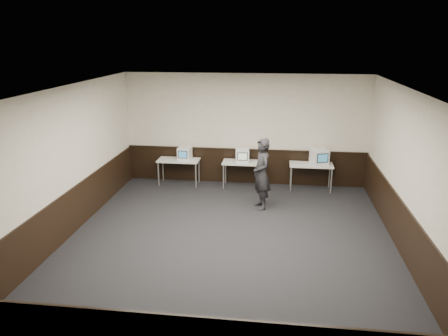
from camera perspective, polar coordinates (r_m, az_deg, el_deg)
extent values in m
plane|color=black|center=(9.38, 0.66, -9.65)|extent=(8.00, 8.00, 0.00)
plane|color=white|center=(8.45, 0.73, 10.17)|extent=(8.00, 8.00, 0.00)
plane|color=beige|center=(12.64, 2.79, 5.02)|extent=(7.00, 0.00, 7.00)
plane|color=beige|center=(5.14, -4.61, -13.35)|extent=(7.00, 0.00, 7.00)
plane|color=beige|center=(9.80, -20.08, 0.52)|extent=(0.00, 8.00, 8.00)
plane|color=beige|center=(9.09, 23.18, -1.06)|extent=(0.00, 8.00, 8.00)
cube|color=black|center=(12.89, 2.72, 0.22)|extent=(6.98, 0.04, 1.00)
cube|color=black|center=(10.14, -19.36, -5.46)|extent=(0.04, 7.98, 1.00)
cube|color=black|center=(9.46, 22.30, -7.41)|extent=(0.04, 7.98, 1.00)
cube|color=black|center=(12.73, 2.74, 2.43)|extent=(6.98, 0.06, 0.04)
cube|color=silver|center=(12.75, -5.95, 1.03)|extent=(1.20, 0.60, 0.04)
cylinder|color=#999999|center=(12.76, -8.56, -0.81)|extent=(0.04, 0.04, 0.71)
cylinder|color=#999999|center=(12.51, -3.70, -1.01)|extent=(0.04, 0.04, 0.71)
cylinder|color=#999999|center=(13.22, -7.98, -0.16)|extent=(0.04, 0.04, 0.71)
cylinder|color=#999999|center=(12.98, -3.29, -0.34)|extent=(0.04, 0.04, 0.71)
cube|color=silver|center=(12.46, 2.59, 0.73)|extent=(1.20, 0.60, 0.04)
cylinder|color=#999999|center=(12.39, -0.07, -1.16)|extent=(0.04, 0.04, 0.71)
cylinder|color=#999999|center=(12.31, 5.02, -1.36)|extent=(0.04, 0.04, 0.71)
cylinder|color=#999999|center=(12.86, 0.22, -0.48)|extent=(0.04, 0.04, 0.71)
cylinder|color=#999999|center=(12.78, 5.12, -0.66)|extent=(0.04, 0.04, 0.71)
cube|color=silver|center=(12.46, 11.33, 0.41)|extent=(1.20, 0.60, 0.04)
cylinder|color=#999999|center=(12.30, 8.75, -1.49)|extent=(0.04, 0.04, 0.71)
cylinder|color=#999999|center=(12.39, 13.84, -1.67)|extent=(0.04, 0.04, 0.71)
cylinder|color=#999999|center=(12.78, 8.70, -0.79)|extent=(0.04, 0.04, 0.71)
cylinder|color=#999999|center=(12.86, 13.60, -0.97)|extent=(0.04, 0.04, 0.71)
cube|color=white|center=(12.68, -5.15, 1.90)|extent=(0.39, 0.41, 0.36)
cube|color=black|center=(12.49, -5.41, 1.76)|extent=(0.27, 0.04, 0.22)
cube|color=teal|center=(12.49, -5.43, 1.75)|extent=(0.23, 0.02, 0.18)
cube|color=white|center=(12.41, 2.40, 1.68)|extent=(0.42, 0.44, 0.38)
cube|color=black|center=(12.21, 2.43, 1.51)|extent=(0.28, 0.05, 0.23)
cube|color=beige|center=(12.20, 2.43, 1.50)|extent=(0.25, 0.03, 0.19)
cube|color=white|center=(12.44, 12.33, 1.44)|extent=(0.55, 0.57, 0.43)
cube|color=black|center=(12.23, 12.75, 1.26)|extent=(0.31, 0.12, 0.26)
cube|color=teal|center=(12.22, 12.77, 1.25)|extent=(0.27, 0.09, 0.22)
imported|color=black|center=(10.88, 4.93, -0.78)|extent=(0.65, 0.77, 1.80)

